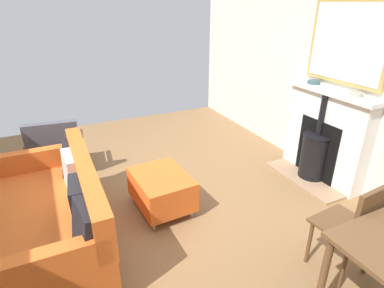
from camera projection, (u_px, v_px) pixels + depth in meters
name	position (u px, v px, depth m)	size (l,w,h in m)	color
ground_plane	(134.00, 215.00, 3.31)	(5.08, 5.91, 0.01)	olive
wall_left	(332.00, 67.00, 3.75)	(0.12, 5.91, 2.68)	silver
fireplace	(323.00, 140.00, 3.83)	(0.52, 1.20, 1.14)	#9E7A5B
mirror_over_mantel	(348.00, 43.00, 3.40)	(0.04, 1.02, 0.89)	tan
mantel_bowl_near	(314.00, 82.00, 3.81)	(0.15, 0.15, 0.04)	#334C56
mantel_bowl_far	(356.00, 94.00, 3.32)	(0.14, 0.14, 0.04)	#9E9384
sofa	(54.00, 214.00, 2.75)	(0.90, 1.76, 0.80)	#B2B2B7
ottoman	(162.00, 189.00, 3.31)	(0.57, 0.72, 0.41)	#B2B2B7
armchair_accent	(55.00, 144.00, 3.90)	(0.74, 0.65, 0.77)	#4C3321
dining_chair_near_fireplace	(355.00, 224.00, 2.38)	(0.43, 0.43, 0.86)	brown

